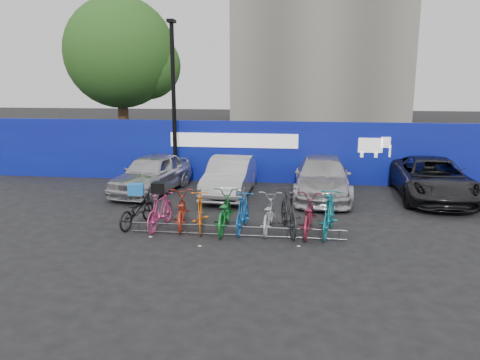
% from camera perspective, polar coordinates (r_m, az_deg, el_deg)
% --- Properties ---
extents(ground, '(100.00, 100.00, 0.00)m').
position_cam_1_polar(ground, '(12.74, -0.07, -6.05)').
color(ground, black).
rests_on(ground, ground).
extents(hoarding, '(22.00, 0.18, 2.40)m').
position_cam_1_polar(hoarding, '(18.27, 2.38, 3.45)').
color(hoarding, '#0B1E9B').
rests_on(hoarding, ground).
extents(tree, '(5.40, 5.20, 7.80)m').
position_cam_1_polar(tree, '(23.59, -13.82, 14.52)').
color(tree, '#382314').
rests_on(tree, ground).
extents(lamppost, '(0.25, 0.50, 6.11)m').
position_cam_1_polar(lamppost, '(18.04, -8.09, 9.83)').
color(lamppost, black).
rests_on(lamppost, ground).
extents(bike_rack, '(5.60, 0.03, 0.30)m').
position_cam_1_polar(bike_rack, '(12.12, -0.43, -6.20)').
color(bike_rack, '#595B60').
rests_on(bike_rack, ground).
extents(car_0, '(2.35, 4.31, 1.39)m').
position_cam_1_polar(car_0, '(16.95, -10.69, 0.80)').
color(car_0, '#B5B5BA').
rests_on(car_0, ground).
extents(car_1, '(1.52, 4.06, 1.32)m').
position_cam_1_polar(car_1, '(16.26, -1.22, 0.41)').
color(car_1, '#A9A8AD').
rests_on(car_1, ground).
extents(car_2, '(1.98, 4.67, 1.34)m').
position_cam_1_polar(car_2, '(16.34, 9.99, 0.32)').
color(car_2, '#B4B4BA').
rests_on(car_2, ground).
extents(car_3, '(2.42, 4.99, 1.37)m').
position_cam_1_polar(car_3, '(17.10, 22.39, 0.14)').
color(car_3, black).
rests_on(car_3, ground).
extents(bike_0, '(0.95, 1.79, 0.89)m').
position_cam_1_polar(bike_0, '(13.23, -12.47, -3.62)').
color(bike_0, black).
rests_on(bike_0, ground).
extents(bike_1, '(0.67, 1.72, 1.01)m').
position_cam_1_polar(bike_1, '(12.87, -9.70, -3.69)').
color(bike_1, '#C7377B').
rests_on(bike_1, ground).
extents(bike_2, '(0.97, 1.90, 0.95)m').
position_cam_1_polar(bike_2, '(12.94, -7.24, -3.65)').
color(bike_2, '#AE2B17').
rests_on(bike_2, ground).
extents(bike_3, '(0.82, 1.76, 1.02)m').
position_cam_1_polar(bike_3, '(12.60, -4.90, -3.87)').
color(bike_3, orange).
rests_on(bike_3, ground).
extents(bike_4, '(0.75, 2.00, 1.04)m').
position_cam_1_polar(bike_4, '(12.53, -1.99, -3.87)').
color(bike_4, '#126F27').
rests_on(bike_4, ground).
extents(bike_5, '(0.59, 1.73, 1.03)m').
position_cam_1_polar(bike_5, '(12.45, 0.33, -4.01)').
color(bike_5, '#1658A7').
rests_on(bike_5, ground).
extents(bike_6, '(0.72, 1.85, 0.96)m').
position_cam_1_polar(bike_6, '(12.53, 3.45, -4.10)').
color(bike_6, '#A5A6AD').
rests_on(bike_6, ground).
extents(bike_7, '(0.97, 2.06, 1.20)m').
position_cam_1_polar(bike_7, '(12.36, 5.95, -3.79)').
color(bike_7, '#232426').
rests_on(bike_7, ground).
extents(bike_8, '(0.85, 1.96, 1.00)m').
position_cam_1_polar(bike_8, '(12.42, 8.27, -4.24)').
color(bike_8, maroon).
rests_on(bike_8, ground).
extents(bike_9, '(0.89, 1.99, 1.16)m').
position_cam_1_polar(bike_9, '(12.37, 10.80, -4.03)').
color(bike_9, '#126B75').
rests_on(bike_9, ground).
extents(cargo_crate, '(0.48, 0.40, 0.30)m').
position_cam_1_polar(cargo_crate, '(13.09, -12.59, -1.12)').
color(cargo_crate, blue).
rests_on(cargo_crate, bike_0).
extents(cargo_topcase, '(0.38, 0.34, 0.28)m').
position_cam_1_polar(cargo_topcase, '(12.71, -9.81, -0.90)').
color(cargo_topcase, black).
rests_on(cargo_topcase, bike_1).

